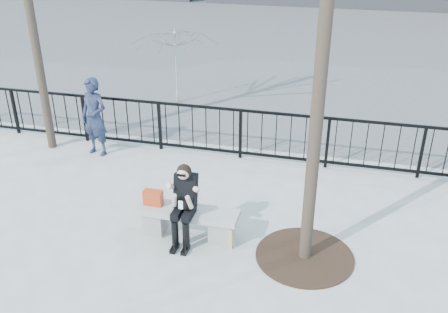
# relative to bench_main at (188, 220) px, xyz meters

# --- Properties ---
(ground) EXTENTS (120.00, 120.00, 0.00)m
(ground) POSITION_rel_bench_main_xyz_m (0.00, 0.00, -0.30)
(ground) COLOR gray
(ground) RESTS_ON ground
(street_surface) EXTENTS (60.00, 23.00, 0.01)m
(street_surface) POSITION_rel_bench_main_xyz_m (0.00, 15.00, -0.30)
(street_surface) COLOR #474747
(street_surface) RESTS_ON ground
(railing) EXTENTS (14.00, 0.06, 1.10)m
(railing) POSITION_rel_bench_main_xyz_m (0.00, 3.00, 0.25)
(railing) COLOR black
(railing) RESTS_ON ground
(tree_grate) EXTENTS (1.50, 1.50, 0.02)m
(tree_grate) POSITION_rel_bench_main_xyz_m (1.90, -0.10, -0.29)
(tree_grate) COLOR black
(tree_grate) RESTS_ON ground
(bench_main) EXTENTS (1.65, 0.46, 0.49)m
(bench_main) POSITION_rel_bench_main_xyz_m (0.00, 0.00, 0.00)
(bench_main) COLOR gray
(bench_main) RESTS_ON ground
(seated_woman) EXTENTS (0.50, 0.64, 1.34)m
(seated_woman) POSITION_rel_bench_main_xyz_m (0.00, -0.16, 0.37)
(seated_woman) COLOR black
(seated_woman) RESTS_ON ground
(handbag) EXTENTS (0.31, 0.15, 0.25)m
(handbag) POSITION_rel_bench_main_xyz_m (-0.58, 0.02, 0.32)
(handbag) COLOR #B53616
(handbag) RESTS_ON bench_main
(shopping_bag) EXTENTS (0.40, 0.20, 0.36)m
(shopping_bag) POSITION_rel_bench_main_xyz_m (0.60, -0.10, -0.12)
(shopping_bag) COLOR #BDB486
(shopping_bag) RESTS_ON ground
(standing_man) EXTENTS (0.69, 0.52, 1.69)m
(standing_man) POSITION_rel_bench_main_xyz_m (-2.84, 2.45, 0.55)
(standing_man) COLOR black
(standing_man) RESTS_ON ground
(vendor_umbrella) EXTENTS (2.37, 2.41, 2.04)m
(vendor_umbrella) POSITION_rel_bench_main_xyz_m (-2.21, 5.86, 0.72)
(vendor_umbrella) COLOR gold
(vendor_umbrella) RESTS_ON ground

